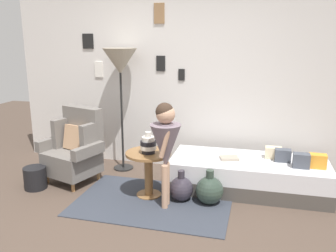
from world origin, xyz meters
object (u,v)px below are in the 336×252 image
at_px(book_on_daybed, 229,158).
at_px(vase_striped, 148,145).
at_px(floor_lamp, 120,65).
at_px(person_child, 166,141).
at_px(demijohn_far, 209,190).
at_px(magazine_basket, 35,178).
at_px(daybed, 248,175).
at_px(armchair, 75,149).
at_px(demijohn_near, 181,189).
at_px(side_table, 149,165).

bearing_deg(book_on_daybed, vase_striped, -153.35).
bearing_deg(book_on_daybed, floor_lamp, 167.24).
xyz_separation_m(floor_lamp, person_child, (0.91, -0.99, -0.73)).
relative_size(demijohn_far, magazine_basket, 1.45).
xyz_separation_m(daybed, demijohn_far, (-0.41, -0.49, -0.03)).
relative_size(person_child, magazine_basket, 4.27).
bearing_deg(floor_lamp, demijohn_far, -30.06).
relative_size(armchair, daybed, 0.51).
bearing_deg(armchair, book_on_daybed, 5.81).
xyz_separation_m(armchair, demijohn_far, (1.82, -0.24, -0.27)).
relative_size(armchair, demijohn_far, 2.38).
xyz_separation_m(daybed, person_child, (-0.88, -0.69, 0.57)).
xyz_separation_m(demijohn_near, demijohn_far, (0.33, 0.00, 0.02)).
height_order(vase_striped, person_child, person_child).
relative_size(daybed, side_table, 3.48).
height_order(person_child, book_on_daybed, person_child).
relative_size(floor_lamp, demijohn_far, 4.22).
bearing_deg(armchair, person_child, -18.04).
xyz_separation_m(book_on_daybed, magazine_basket, (-2.36, -0.58, -0.28)).
xyz_separation_m(armchair, daybed, (2.23, 0.25, -0.24)).
relative_size(floor_lamp, magazine_basket, 6.14).
distance_m(armchair, demijohn_near, 1.54).
distance_m(person_child, demijohn_near, 0.67).
distance_m(floor_lamp, person_child, 1.53).
bearing_deg(magazine_basket, floor_lamp, 48.86).
xyz_separation_m(armchair, person_child, (1.35, -0.44, 0.33)).
distance_m(daybed, demijohn_far, 0.64).
xyz_separation_m(side_table, magazine_basket, (-1.45, -0.16, -0.25)).
bearing_deg(book_on_daybed, demijohn_near, -138.44).
relative_size(person_child, book_on_daybed, 5.43).
relative_size(side_table, floor_lamp, 0.32).
bearing_deg(floor_lamp, vase_striped, -51.05).
relative_size(side_table, book_on_daybed, 2.50).
height_order(armchair, person_child, person_child).
height_order(demijohn_near, demijohn_far, demijohn_far).
relative_size(daybed, demijohn_far, 4.69).
bearing_deg(floor_lamp, side_table, -50.51).
bearing_deg(armchair, magazine_basket, -134.19).
bearing_deg(book_on_daybed, daybed, 11.99).
bearing_deg(vase_striped, floor_lamp, 128.95).
bearing_deg(armchair, vase_striped, -12.79).
xyz_separation_m(armchair, side_table, (1.08, -0.22, -0.05)).
xyz_separation_m(demijohn_near, magazine_basket, (-1.86, -0.14, -0.01)).
xyz_separation_m(armchair, book_on_daybed, (1.99, 0.20, -0.02)).
bearing_deg(vase_striped, demijohn_near, 0.46).
height_order(side_table, book_on_daybed, side_table).
distance_m(daybed, book_on_daybed, 0.32).
xyz_separation_m(side_table, floor_lamp, (-0.64, 0.77, 1.11)).
bearing_deg(armchair, demijohn_far, -7.57).
bearing_deg(magazine_basket, armchair, 45.81).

